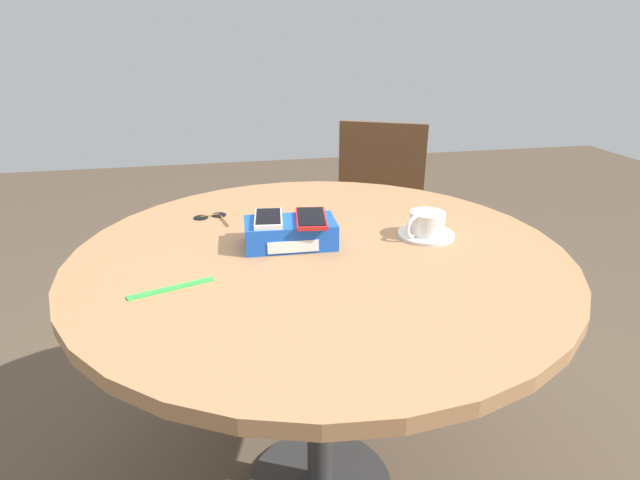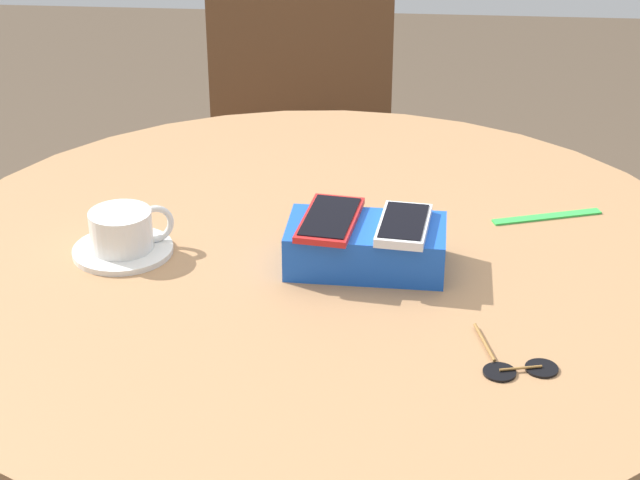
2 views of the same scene
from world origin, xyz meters
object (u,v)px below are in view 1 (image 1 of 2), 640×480
at_px(phone_white, 268,219).
at_px(saucer, 426,234).
at_px(phone_box, 290,233).
at_px(phone_red, 311,218).
at_px(coffee_cup, 426,223).
at_px(lanyard_strap, 172,288).
at_px(round_table, 320,286).
at_px(sunglasses, 212,217).
at_px(chair_far_side, 375,227).

xyz_separation_m(phone_white, saucer, (0.38, -0.02, -0.06)).
bearing_deg(saucer, phone_box, 178.11).
xyz_separation_m(phone_red, saucer, (0.28, -0.01, -0.06)).
bearing_deg(coffee_cup, lanyard_strap, -165.08).
xyz_separation_m(round_table, lanyard_strap, (-0.32, -0.14, 0.10)).
bearing_deg(coffee_cup, phone_box, 177.86).
xyz_separation_m(coffee_cup, sunglasses, (-0.51, 0.24, -0.03)).
relative_size(phone_red, lanyard_strap, 0.87).
height_order(phone_box, chair_far_side, chair_far_side).
distance_m(phone_red, coffee_cup, 0.28).
distance_m(saucer, chair_far_side, 0.89).
xyz_separation_m(phone_box, coffee_cup, (0.33, -0.01, 0.01)).
distance_m(saucer, lanyard_strap, 0.61).
distance_m(round_table, phone_red, 0.17).
distance_m(round_table, chair_far_side, 0.96).
distance_m(phone_box, coffee_cup, 0.33).
distance_m(phone_box, saucer, 0.33).
bearing_deg(round_table, sunglasses, 133.20).
relative_size(round_table, saucer, 8.20).
bearing_deg(saucer, round_table, -175.60).
height_order(round_table, phone_box, phone_box).
relative_size(phone_red, chair_far_side, 0.17).
distance_m(phone_red, lanyard_strap, 0.35).
height_order(phone_white, saucer, phone_white).
bearing_deg(saucer, phone_white, 177.26).
relative_size(round_table, coffee_cup, 10.18).
bearing_deg(phone_box, sunglasses, 128.32).
xyz_separation_m(phone_box, saucer, (0.33, -0.01, -0.03)).
bearing_deg(phone_box, lanyard_strap, -146.76).
bearing_deg(phone_red, lanyard_strap, -151.79).
xyz_separation_m(round_table, coffee_cup, (0.26, 0.02, 0.13)).
bearing_deg(lanyard_strap, phone_white, 40.11).
bearing_deg(phone_white, sunglasses, 120.81).
relative_size(phone_red, sunglasses, 1.26).
xyz_separation_m(lanyard_strap, chair_far_side, (0.73, 0.98, -0.30)).
xyz_separation_m(phone_box, phone_white, (-0.05, 0.01, 0.04)).
height_order(phone_red, lanyard_strap, phone_red).
xyz_separation_m(phone_box, chair_far_side, (0.47, 0.81, -0.33)).
bearing_deg(lanyard_strap, phone_box, 33.24).
distance_m(coffee_cup, sunglasses, 0.56).
bearing_deg(phone_box, chair_far_side, 59.93).
height_order(phone_box, lanyard_strap, phone_box).
bearing_deg(phone_red, sunglasses, 134.49).
height_order(phone_white, lanyard_strap, phone_white).
relative_size(phone_white, saucer, 0.91).
height_order(phone_red, chair_far_side, chair_far_side).
relative_size(phone_box, sunglasses, 1.85).
bearing_deg(chair_far_side, round_table, -115.77).
bearing_deg(chair_far_side, saucer, -99.76).
bearing_deg(phone_box, phone_red, -5.49).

